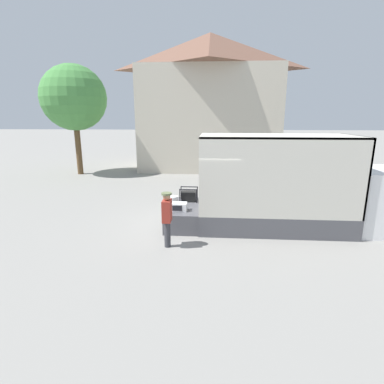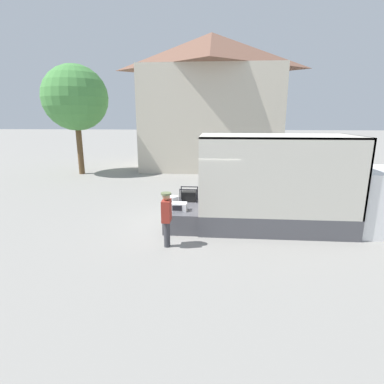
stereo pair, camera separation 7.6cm
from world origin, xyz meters
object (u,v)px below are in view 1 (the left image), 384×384
at_px(microwave, 179,207).
at_px(orange_bucket, 173,201).
at_px(portable_generator, 189,196).
at_px(worker_person, 167,214).
at_px(box_truck, 328,202).
at_px(street_tree, 74,98).

distance_m(microwave, orange_bucket, 0.64).
distance_m(portable_generator, worker_person, 2.62).
xyz_separation_m(microwave, worker_person, (-0.19, -1.41, 0.19)).
height_order(portable_generator, worker_person, worker_person).
xyz_separation_m(box_truck, street_tree, (-12.73, 9.04, 3.93)).
height_order(microwave, orange_bucket, orange_bucket).
xyz_separation_m(microwave, street_tree, (-7.73, 9.60, 4.04)).
height_order(box_truck, street_tree, street_tree).
bearing_deg(box_truck, microwave, -173.60).
bearing_deg(portable_generator, orange_bucket, -131.25).
distance_m(orange_bucket, worker_person, 2.00).
xyz_separation_m(orange_bucket, worker_person, (0.09, -1.99, 0.16)).
xyz_separation_m(worker_person, street_tree, (-7.54, 11.02, 3.85)).
bearing_deg(microwave, box_truck, 6.40).
distance_m(box_truck, street_tree, 16.10).
height_order(worker_person, street_tree, street_tree).
bearing_deg(box_truck, street_tree, 144.60).
height_order(box_truck, portable_generator, box_truck).
relative_size(box_truck, worker_person, 4.46).
relative_size(orange_bucket, street_tree, 0.05).
bearing_deg(microwave, street_tree, 128.83).
xyz_separation_m(portable_generator, street_tree, (-7.97, 8.44, 3.98)).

